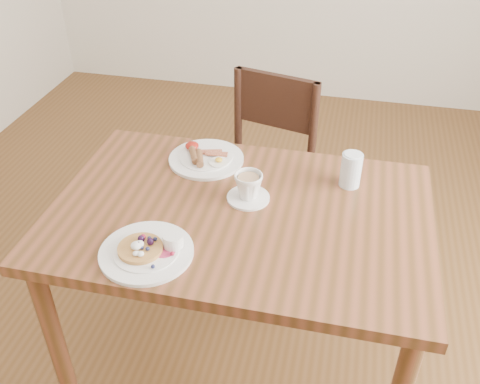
{
  "coord_description": "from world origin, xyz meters",
  "views": [
    {
      "loc": [
        0.3,
        -1.31,
        1.78
      ],
      "look_at": [
        0.0,
        0.0,
        0.82
      ],
      "focal_mm": 40.0,
      "sensor_mm": 36.0,
      "label": 1
    }
  ],
  "objects": [
    {
      "name": "breakfast_plate",
      "position": [
        -0.19,
        0.26,
        0.76
      ],
      "size": [
        0.27,
        0.27,
        0.04
      ],
      "color": "white",
      "rests_on": "dining_table"
    },
    {
      "name": "dining_table",
      "position": [
        0.0,
        0.0,
        0.65
      ],
      "size": [
        1.2,
        0.8,
        0.75
      ],
      "color": "brown",
      "rests_on": "ground"
    },
    {
      "name": "teacup_saucer",
      "position": [
        0.01,
        0.07,
        0.79
      ],
      "size": [
        0.14,
        0.14,
        0.09
      ],
      "color": "white",
      "rests_on": "dining_table"
    },
    {
      "name": "ground",
      "position": [
        0.0,
        0.0,
        0.0
      ],
      "size": [
        5.0,
        5.0,
        0.0
      ],
      "primitive_type": "plane",
      "color": "brown",
      "rests_on": "ground"
    },
    {
      "name": "chair_far",
      "position": [
        -0.05,
        0.64,
        0.49
      ],
      "size": [
        0.51,
        0.51,
        0.88
      ],
      "rotation": [
        0.0,
        0.0,
        2.9
      ],
      "color": "black",
      "rests_on": "ground"
    },
    {
      "name": "pancake_plate",
      "position": [
        -0.21,
        -0.26,
        0.76
      ],
      "size": [
        0.27,
        0.27,
        0.06
      ],
      "color": "white",
      "rests_on": "dining_table"
    },
    {
      "name": "water_glass",
      "position": [
        0.33,
        0.22,
        0.81
      ],
      "size": [
        0.07,
        0.07,
        0.12
      ],
      "primitive_type": "cylinder",
      "color": "silver",
      "rests_on": "dining_table"
    }
  ]
}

